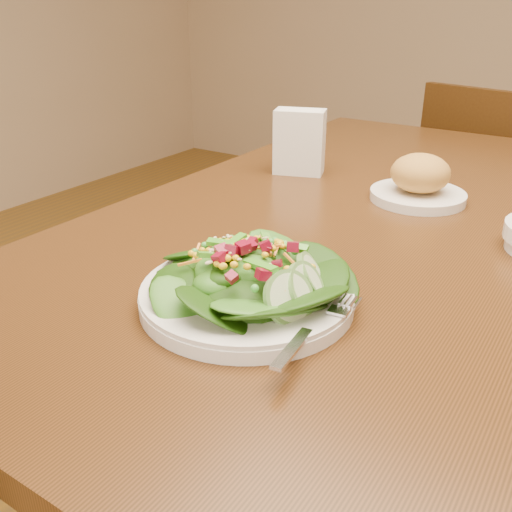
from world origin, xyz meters
The scene contains 5 objects.
dining_table centered at (0.00, 0.00, 0.65)m, with size 0.90×1.40×0.75m.
chair_far centered at (-0.03, 0.92, 0.45)m, with size 0.47×0.48×0.85m.
salad_plate centered at (-0.05, -0.38, 0.78)m, with size 0.26×0.25×0.07m.
bread_plate centered at (-0.01, 0.10, 0.78)m, with size 0.17×0.17×0.08m.
napkin_holder centered at (-0.27, 0.13, 0.82)m, with size 0.11×0.08×0.13m.
Camera 1 is at (0.28, -0.87, 1.09)m, focal length 40.00 mm.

